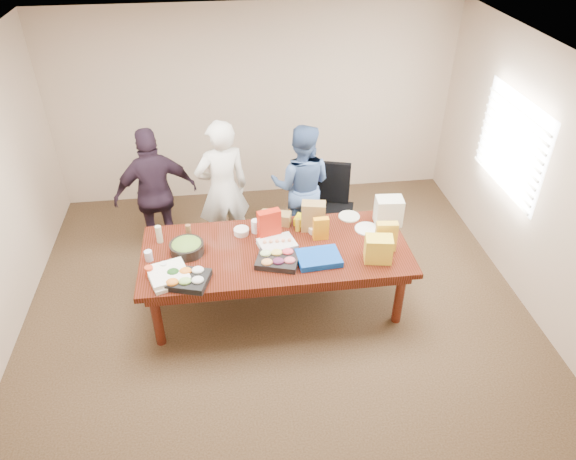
{
  "coord_description": "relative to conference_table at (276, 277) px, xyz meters",
  "views": [
    {
      "loc": [
        -0.45,
        -4.44,
        4.09
      ],
      "look_at": [
        0.14,
        0.1,
        0.91
      ],
      "focal_mm": 33.13,
      "sensor_mm": 36.0,
      "label": 1
    }
  ],
  "objects": [
    {
      "name": "wall_front",
      "position": [
        0.0,
        -2.5,
        0.98
      ],
      "size": [
        5.5,
        0.04,
        2.7
      ],
      "primitive_type": "cube",
      "color": "beige",
      "rests_on": "floor"
    },
    {
      "name": "pizza_box_lower",
      "position": [
        -1.08,
        -0.35,
        0.4
      ],
      "size": [
        0.46,
        0.46,
        0.04
      ],
      "primitive_type": "cube",
      "rotation": [
        0.0,
        0.0,
        0.35
      ],
      "color": "silver",
      "rests_on": "conference_table"
    },
    {
      "name": "chip_bag_yellow",
      "position": [
        1.13,
        -0.15,
        0.54
      ],
      "size": [
        0.23,
        0.11,
        0.33
      ],
      "primitive_type": "cube",
      "rotation": [
        0.0,
        0.0,
        -0.11
      ],
      "color": "yellow",
      "rests_on": "conference_table"
    },
    {
      "name": "person_left",
      "position": [
        -1.31,
        1.16,
        0.46
      ],
      "size": [
        1.05,
        0.64,
        1.68
      ],
      "primitive_type": "imported",
      "rotation": [
        0.0,
        0.0,
        3.39
      ],
      "color": "black",
      "rests_on": "floor"
    },
    {
      "name": "kraft_bag",
      "position": [
        0.45,
        0.32,
        0.54
      ],
      "size": [
        0.28,
        0.2,
        0.34
      ],
      "primitive_type": "cube",
      "rotation": [
        0.0,
        0.0,
        -0.21
      ],
      "color": "olive",
      "rests_on": "conference_table"
    },
    {
      "name": "wall_back",
      "position": [
        0.0,
        2.5,
        0.98
      ],
      "size": [
        5.5,
        0.04,
        2.7
      ],
      "primitive_type": "cube",
      "color": "beige",
      "rests_on": "floor"
    },
    {
      "name": "clear_cup_a",
      "position": [
        -1.13,
        -0.21,
        0.42
      ],
      "size": [
        0.08,
        0.08,
        0.1
      ],
      "primitive_type": "cylinder",
      "rotation": [
        0.0,
        0.0,
        -0.14
      ],
      "color": "white",
      "rests_on": "conference_table"
    },
    {
      "name": "veggie_tray",
      "position": [
        -0.92,
        -0.42,
        0.41
      ],
      "size": [
        0.51,
        0.45,
        0.07
      ],
      "primitive_type": "cube",
      "rotation": [
        0.0,
        0.0,
        -0.3
      ],
      "color": "black",
      "rests_on": "conference_table"
    },
    {
      "name": "ranch_bottle",
      "position": [
        -1.21,
        0.29,
        0.47
      ],
      "size": [
        0.07,
        0.07,
        0.2
      ],
      "primitive_type": "cylinder",
      "rotation": [
        0.0,
        0.0,
        0.11
      ],
      "color": "beige",
      "rests_on": "conference_table"
    },
    {
      "name": "ceiling",
      "position": [
        0.0,
        0.0,
        2.33
      ],
      "size": [
        5.5,
        5.0,
        0.02
      ],
      "primitive_type": "cube",
      "color": "white",
      "rests_on": "wall_back"
    },
    {
      "name": "mustard_bottle",
      "position": [
        0.28,
        0.31,
        0.45
      ],
      "size": [
        0.06,
        0.06,
        0.16
      ],
      "primitive_type": "cylinder",
      "rotation": [
        0.0,
        0.0,
        -0.11
      ],
      "color": "gold",
      "rests_on": "conference_table"
    },
    {
      "name": "fruit_tray",
      "position": [
        -0.01,
        -0.23,
        0.41
      ],
      "size": [
        0.49,
        0.43,
        0.06
      ],
      "primitive_type": "cube",
      "rotation": [
        0.0,
        0.0,
        -0.3
      ],
      "color": "black",
      "rests_on": "conference_table"
    },
    {
      "name": "conference_table",
      "position": [
        0.0,
        0.0,
        0.0
      ],
      "size": [
        2.8,
        1.2,
        0.75
      ],
      "primitive_type": "cube",
      "color": "#4C1C0F",
      "rests_on": "floor"
    },
    {
      "name": "dressing_bottle",
      "position": [
        -0.9,
        0.3,
        0.47
      ],
      "size": [
        0.07,
        0.07,
        0.18
      ],
      "primitive_type": "cylinder",
      "rotation": [
        0.0,
        0.0,
        0.26
      ],
      "color": "brown",
      "rests_on": "conference_table"
    },
    {
      "name": "chip_bag_blue",
      "position": [
        0.41,
        -0.25,
        0.41
      ],
      "size": [
        0.46,
        0.36,
        0.07
      ],
      "primitive_type": "cube",
      "rotation": [
        0.0,
        0.0,
        0.08
      ],
      "color": "#0B42AB",
      "rests_on": "conference_table"
    },
    {
      "name": "person_right",
      "position": [
        0.45,
        1.19,
        0.43
      ],
      "size": [
        0.9,
        0.78,
        1.6
      ],
      "primitive_type": "imported",
      "rotation": [
        0.0,
        0.0,
        2.89
      ],
      "color": "#425E93",
      "rests_on": "floor"
    },
    {
      "name": "person_center",
      "position": [
        -0.51,
        1.08,
        0.51
      ],
      "size": [
        0.73,
        0.58,
        1.77
      ],
      "primitive_type": "imported",
      "rotation": [
        0.0,
        0.0,
        3.42
      ],
      "color": "silver",
      "rests_on": "floor"
    },
    {
      "name": "mayo_jar",
      "position": [
        -0.18,
        0.35,
        0.45
      ],
      "size": [
        0.1,
        0.1,
        0.15
      ],
      "primitive_type": "cylinder",
      "rotation": [
        0.0,
        0.0,
        0.05
      ],
      "color": "white",
      "rests_on": "conference_table"
    },
    {
      "name": "grocery_bag_white",
      "position": [
        1.3,
        0.33,
        0.53
      ],
      "size": [
        0.31,
        0.23,
        0.31
      ],
      "primitive_type": "cube",
      "rotation": [
        0.0,
        0.0,
        -0.08
      ],
      "color": "white",
      "rests_on": "conference_table"
    },
    {
      "name": "window_panel",
      "position": [
        2.72,
        0.6,
        1.12
      ],
      "size": [
        0.03,
        1.4,
        1.1
      ],
      "primitive_type": "cube",
      "color": "white",
      "rests_on": "wall_right"
    },
    {
      "name": "salad_bowl",
      "position": [
        -0.92,
        0.06,
        0.43
      ],
      "size": [
        0.42,
        0.42,
        0.11
      ],
      "primitive_type": "cylinder",
      "rotation": [
        0.0,
        0.0,
        0.2
      ],
      "color": "black",
      "rests_on": "conference_table"
    },
    {
      "name": "dip_bowl_a",
      "position": [
        0.47,
        0.26,
        0.41
      ],
      "size": [
        0.2,
        0.2,
        0.07
      ],
      "primitive_type": "cylinder",
      "rotation": [
        0.0,
        0.0,
        -0.21
      ],
      "color": "beige",
      "rests_on": "conference_table"
    },
    {
      "name": "dip_bowl_b",
      "position": [
        -0.34,
        0.33,
        0.41
      ],
      "size": [
        0.18,
        0.18,
        0.07
      ],
      "primitive_type": "cylinder",
      "rotation": [
        0.0,
        0.0,
        -0.08
      ],
      "color": "white",
      "rests_on": "conference_table"
    },
    {
      "name": "window_blinds",
      "position": [
        2.68,
        0.6,
        1.12
      ],
      "size": [
        0.04,
        1.36,
        1.0
      ],
      "primitive_type": "cube",
      "color": "beige",
      "rests_on": "wall_right"
    },
    {
      "name": "banana_bunch",
      "position": [
        0.4,
        0.41,
        0.42
      ],
      "size": [
        0.31,
        0.26,
        0.09
      ],
      "primitive_type": "cube",
      "rotation": [
        0.0,
        0.0,
        -0.47
      ],
      "color": "#E1CA00",
      "rests_on": "conference_table"
    },
    {
      "name": "floor",
      "position": [
        0.0,
        0.0,
        -0.39
      ],
      "size": [
        5.5,
        5.0,
        0.02
      ],
      "primitive_type": "cube",
      "color": "#47301E",
      "rests_on": "ground"
    },
    {
      "name": "pizza_box_upper",
      "position": [
        -1.09,
        -0.33,
        0.44
      ],
      "size": [
        0.46,
        0.46,
        0.04
      ],
      "primitive_type": "cube",
      "rotation": [
        0.0,
        0.0,
        0.31
      ],
      "color": "white",
      "rests_on": "pizza_box_lower"
    },
    {
      "name": "office_chair",
      "position": [
        0.86,
        1.06,
        0.13
      ],
      "size": [
        0.64,
        0.64,
        1.01
      ],
      "primitive_type": "cube",
      "rotation": [
        0.0,
        0.0,
        -0.29
      ],
      "color": "black",
      "rests_on": "floor"
    },
    {
      "name": "bread_loaf",
      "position": [
        0.06,
        0.49,
        0.44
      ],
      "size": [
        0.36,
        0.24,
        0.13
      ],
      "primitive_type": "cube",
      "rotation": [
        0.0,
        0.0,
        -0.31
      ],
      "color": "olive",
      "rests_on": "conference_table"
    },
    {
      "name": "clear_cup_b",
      "position": [
        -1.3,
        -0.02,
        0.43
      ],
      "size": [
        0.1,
        0.1,
        0.11
      ],
      "primitive_type": "cylinder",
      "rotation": [
        0.0,
        0.0,
        0.25
      ],
      "color": "silver",
      "rests_on": "conference_table"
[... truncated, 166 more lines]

